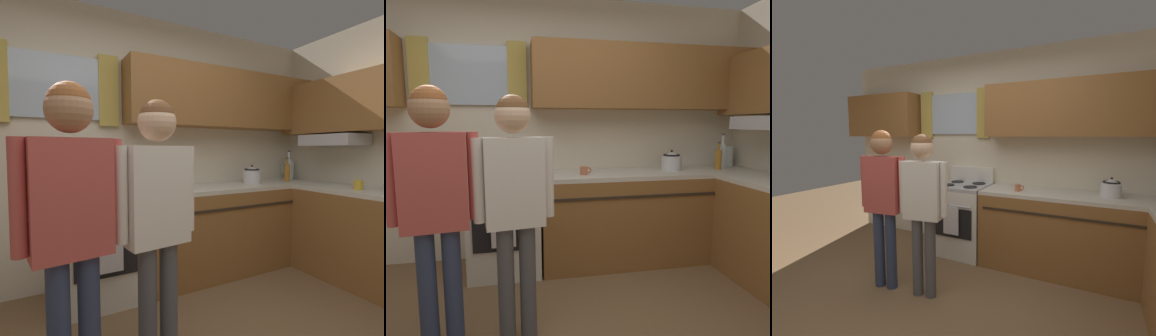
% 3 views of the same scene
% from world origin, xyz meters
% --- Properties ---
extents(ground_plane, '(12.00, 12.00, 0.00)m').
position_xyz_m(ground_plane, '(0.00, 0.00, 0.00)').
color(ground_plane, brown).
extents(back_wall_unit, '(4.60, 0.42, 2.60)m').
position_xyz_m(back_wall_unit, '(0.06, 1.82, 1.50)').
color(back_wall_unit, beige).
rests_on(back_wall_unit, ground).
extents(kitchen_counter_run, '(2.25, 2.22, 0.90)m').
position_xyz_m(kitchen_counter_run, '(1.51, 1.08, 0.45)').
color(kitchen_counter_run, brown).
rests_on(kitchen_counter_run, ground).
extents(stove_oven, '(0.63, 0.67, 1.10)m').
position_xyz_m(stove_oven, '(-0.28, 1.54, 0.47)').
color(stove_oven, silver).
rests_on(stove_oven, ground).
extents(cup_terracotta, '(0.11, 0.07, 0.08)m').
position_xyz_m(cup_terracotta, '(0.46, 1.44, 0.94)').
color(cup_terracotta, '#B76642').
rests_on(cup_terracotta, kitchen_counter_run).
extents(stovetop_kettle, '(0.27, 0.20, 0.21)m').
position_xyz_m(stovetop_kettle, '(1.40, 1.57, 1.00)').
color(stovetop_kettle, silver).
rests_on(stovetop_kettle, kitchen_counter_run).
extents(adult_left, '(0.49, 0.21, 1.58)m').
position_xyz_m(adult_left, '(-0.62, 0.44, 1.00)').
color(adult_left, '#2D3856').
rests_on(adult_left, ground).
extents(adult_in_plaid, '(0.48, 0.21, 1.54)m').
position_xyz_m(adult_in_plaid, '(-0.18, 0.48, 0.97)').
color(adult_in_plaid, '#4C4C51').
rests_on(adult_in_plaid, ground).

